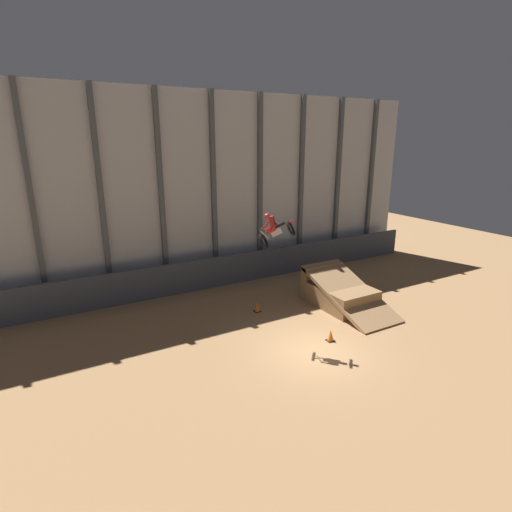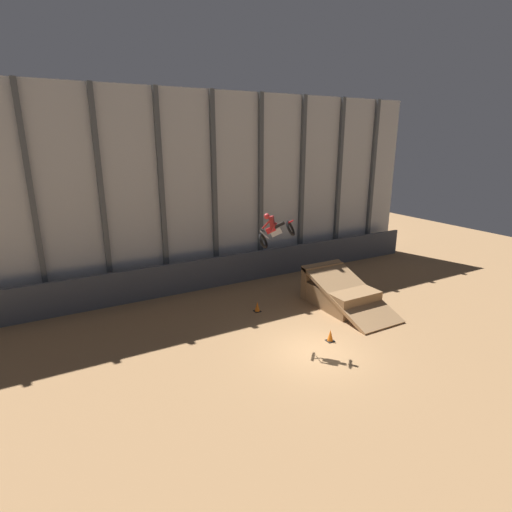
% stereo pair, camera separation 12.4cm
% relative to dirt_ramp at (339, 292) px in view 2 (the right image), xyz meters
% --- Properties ---
extents(ground_plane, '(60.00, 60.00, 0.00)m').
position_rel_dirt_ramp_xyz_m(ground_plane, '(-4.50, -3.69, -0.71)').
color(ground_plane, '#9E754C').
extents(arena_back_wall, '(32.00, 0.40, 12.02)m').
position_rel_dirt_ramp_xyz_m(arena_back_wall, '(-4.50, 7.27, 5.30)').
color(arena_back_wall, silver).
rests_on(arena_back_wall, ground_plane).
extents(lower_barrier, '(31.36, 0.20, 1.96)m').
position_rel_dirt_ramp_xyz_m(lower_barrier, '(-4.50, 6.04, 0.27)').
color(lower_barrier, '#474C56').
rests_on(lower_barrier, ground_plane).
extents(dirt_ramp, '(2.79, 5.49, 2.14)m').
position_rel_dirt_ramp_xyz_m(dirt_ramp, '(0.00, 0.00, 0.00)').
color(dirt_ramp, '#966F48').
rests_on(dirt_ramp, ground_plane).
extents(rider_bike_solo, '(1.72, 1.68, 1.67)m').
position_rel_dirt_ramp_xyz_m(rider_bike_solo, '(-5.30, -1.48, 4.53)').
color(rider_bike_solo, black).
extents(traffic_cone_near_ramp, '(0.36, 0.36, 0.58)m').
position_rel_dirt_ramp_xyz_m(traffic_cone_near_ramp, '(-4.60, 1.36, -0.43)').
color(traffic_cone_near_ramp, black).
rests_on(traffic_cone_near_ramp, ground_plane).
extents(traffic_cone_arena_edge, '(0.36, 0.36, 0.58)m').
position_rel_dirt_ramp_xyz_m(traffic_cone_arena_edge, '(-3.24, -3.25, -0.43)').
color(traffic_cone_arena_edge, black).
rests_on(traffic_cone_arena_edge, ground_plane).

